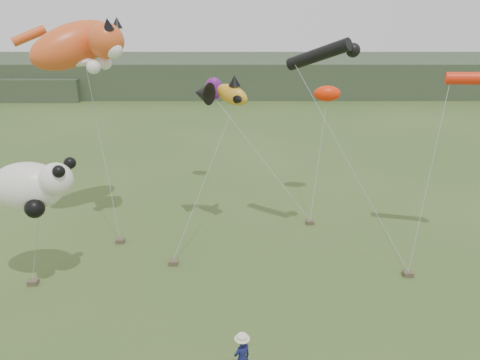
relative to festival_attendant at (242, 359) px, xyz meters
name	(u,v)px	position (x,y,z in m)	size (l,w,h in m)	color
ground	(234,345)	(-0.28, 1.53, -0.80)	(120.00, 120.00, 0.00)	#385123
headland	(212,75)	(-3.39, 46.22, 1.12)	(90.00, 13.00, 4.00)	#2D3D28
festival_attendant	(242,359)	(0.00, 0.00, 0.00)	(0.58, 0.38, 1.60)	#13174A
sandbag_anchors	(212,254)	(-1.36, 7.34, -0.70)	(16.18, 5.78, 0.21)	brown
cat_kite	(81,45)	(-7.25, 10.51, 8.29)	(5.59, 4.42, 2.93)	#E35320
fish_kite	(221,93)	(-0.92, 9.89, 6.22)	(2.92, 1.89, 1.48)	orange
tube_kites	(398,65)	(6.55, 8.55, 7.68)	(9.66, 2.37, 2.00)	black
panda_kite	(32,186)	(-8.05, 5.28, 3.57)	(3.36, 2.17, 2.09)	white
misc_kites	(270,91)	(1.64, 14.67, 5.39)	(7.44, 2.88, 1.28)	#FD2B06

